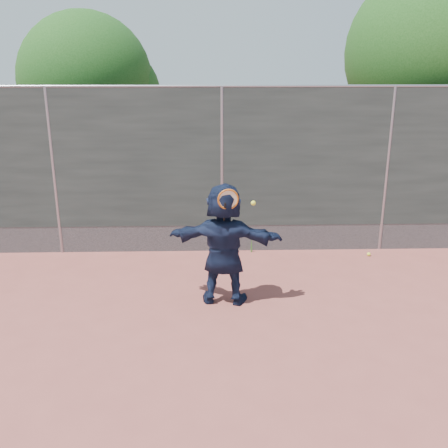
{
  "coord_description": "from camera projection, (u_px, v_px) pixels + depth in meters",
  "views": [
    {
      "loc": [
        -0.22,
        -5.33,
        3.34
      ],
      "look_at": [
        -0.02,
        1.39,
        1.2
      ],
      "focal_mm": 40.0,
      "sensor_mm": 36.0,
      "label": 1
    }
  ],
  "objects": [
    {
      "name": "ground",
      "position": [
        229.0,
        352.0,
        6.1
      ],
      "size": [
        80.0,
        80.0,
        0.0
      ],
      "primitive_type": "plane",
      "color": "#9E4C42",
      "rests_on": "ground"
    },
    {
      "name": "player",
      "position": [
        224.0,
        244.0,
        7.15
      ],
      "size": [
        1.73,
        0.78,
        1.79
      ],
      "primitive_type": "imported",
      "rotation": [
        0.0,
        0.0,
        2.99
      ],
      "color": "#141E38",
      "rests_on": "ground"
    },
    {
      "name": "ball_ground",
      "position": [
        369.0,
        254.0,
        9.15
      ],
      "size": [
        0.07,
        0.07,
        0.07
      ],
      "primitive_type": "sphere",
      "color": "#EDF837",
      "rests_on": "ground"
    },
    {
      "name": "fence",
      "position": [
        222.0,
        168.0,
        8.95
      ],
      "size": [
        20.0,
        0.06,
        3.03
      ],
      "color": "#38423D",
      "rests_on": "ground"
    },
    {
      "name": "swing_action",
      "position": [
        230.0,
        201.0,
        6.76
      ],
      "size": [
        0.53,
        0.16,
        0.51
      ],
      "color": "#C35B12",
      "rests_on": "ground"
    },
    {
      "name": "tree_right",
      "position": [
        438.0,
        58.0,
        10.64
      ],
      "size": [
        3.78,
        3.6,
        5.39
      ],
      "color": "#382314",
      "rests_on": "ground"
    },
    {
      "name": "tree_left",
      "position": [
        94.0,
        84.0,
        11.37
      ],
      "size": [
        3.15,
        3.0,
        4.53
      ],
      "color": "#382314",
      "rests_on": "ground"
    },
    {
      "name": "weed_clump",
      "position": [
        238.0,
        246.0,
        9.29
      ],
      "size": [
        0.68,
        0.07,
        0.3
      ],
      "color": "#387226",
      "rests_on": "ground"
    }
  ]
}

